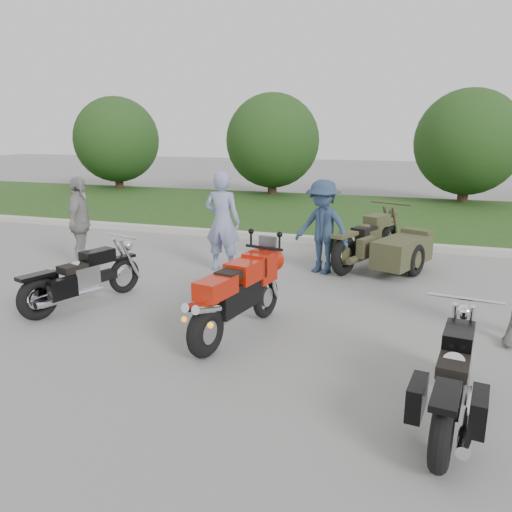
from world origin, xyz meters
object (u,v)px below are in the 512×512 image
(person_back, at_px, (80,223))
(sportbike_red, at_px, (236,293))
(cruiser_left, at_px, (79,280))
(person_denim, at_px, (322,227))
(person_stripe, at_px, (222,222))
(cruiser_sidecar, at_px, (387,247))
(cruiser_right, at_px, (453,384))

(person_back, bearing_deg, sportbike_red, -139.75)
(cruiser_left, bearing_deg, person_denim, 62.62)
(sportbike_red, bearing_deg, person_stripe, 126.56)
(person_stripe, bearing_deg, cruiser_left, 64.14)
(person_denim, bearing_deg, person_back, -145.64)
(cruiser_sidecar, xyz_separation_m, person_stripe, (-2.94, -0.97, 0.49))
(sportbike_red, distance_m, cruiser_sidecar, 4.13)
(cruiser_sidecar, xyz_separation_m, person_denim, (-1.14, -0.50, 0.41))
(cruiser_left, relative_size, person_back, 1.17)
(sportbike_red, relative_size, cruiser_sidecar, 0.87)
(person_denim, bearing_deg, person_stripe, -144.74)
(sportbike_red, bearing_deg, person_denim, 93.50)
(cruiser_left, distance_m, person_denim, 4.34)
(person_stripe, distance_m, person_back, 2.77)
(sportbike_red, xyz_separation_m, cruiser_left, (-2.64, 0.29, -0.17))
(cruiser_right, relative_size, person_denim, 1.21)
(cruiser_sidecar, bearing_deg, person_back, -142.19)
(cruiser_left, bearing_deg, person_back, 144.36)
(cruiser_sidecar, height_order, person_back, person_back)
(cruiser_right, bearing_deg, cruiser_left, 170.74)
(cruiser_right, height_order, person_denim, person_denim)
(cruiser_sidecar, bearing_deg, cruiser_left, -118.18)
(sportbike_red, xyz_separation_m, cruiser_sidecar, (1.58, 3.82, -0.13))
(person_back, bearing_deg, person_denim, -97.33)
(cruiser_sidecar, height_order, person_denim, person_denim)
(person_denim, bearing_deg, cruiser_left, -114.91)
(cruiser_sidecar, relative_size, person_denim, 1.38)
(cruiser_left, relative_size, cruiser_right, 0.97)
(cruiser_right, distance_m, cruiser_sidecar, 5.19)
(sportbike_red, height_order, person_denim, person_denim)
(cruiser_sidecar, bearing_deg, person_stripe, -139.78)
(sportbike_red, xyz_separation_m, person_back, (-4.05, 2.22, 0.29))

